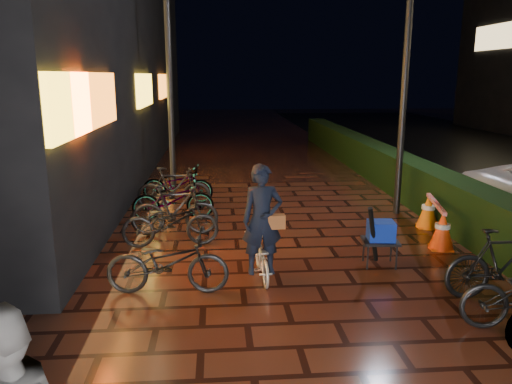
{
  "coord_description": "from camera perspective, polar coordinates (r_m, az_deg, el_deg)",
  "views": [
    {
      "loc": [
        -1.45,
        -5.6,
        3.0
      ],
      "look_at": [
        -0.8,
        2.5,
        1.1
      ],
      "focal_mm": 35.0,
      "sensor_mm": 36.0,
      "label": 1
    }
  ],
  "objects": [
    {
      "name": "ground",
      "position": [
        6.52,
        9.12,
        -14.43
      ],
      "size": [
        80.0,
        80.0,
        0.0
      ],
      "primitive_type": "plane",
      "color": "#381911",
      "rests_on": "ground"
    },
    {
      "name": "hedge",
      "position": [
        14.62,
        14.49,
        2.91
      ],
      "size": [
        0.7,
        20.0,
        1.0
      ],
      "primitive_type": "cube",
      "color": "black",
      "rests_on": "ground"
    },
    {
      "name": "lamp_post_hedge",
      "position": [
        11.22,
        16.67,
        12.38
      ],
      "size": [
        0.51,
        0.16,
        5.36
      ],
      "color": "black",
      "rests_on": "ground"
    },
    {
      "name": "lamp_post_sf",
      "position": [
        13.78,
        -9.9,
        13.87
      ],
      "size": [
        0.56,
        0.25,
        5.84
      ],
      "color": "black",
      "rests_on": "ground"
    },
    {
      "name": "cyclist",
      "position": [
        7.45,
        0.68,
        -5.19
      ],
      "size": [
        0.65,
        1.25,
        1.76
      ],
      "color": "silver",
      "rests_on": "ground"
    },
    {
      "name": "traffic_barrier",
      "position": [
        10.02,
        19.75,
        -2.99
      ],
      "size": [
        0.73,
        1.72,
        0.7
      ],
      "color": "#F43F0C",
      "rests_on": "ground"
    },
    {
      "name": "cart_assembly",
      "position": [
        8.23,
        14.01,
        -4.61
      ],
      "size": [
        0.63,
        0.58,
        1.06
      ],
      "color": "black",
      "rests_on": "ground"
    },
    {
      "name": "parked_bikes_storefront",
      "position": [
        9.98,
        -9.44,
        -1.73
      ],
      "size": [
        2.0,
        5.96,
        1.0
      ],
      "color": "black",
      "rests_on": "ground"
    }
  ]
}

